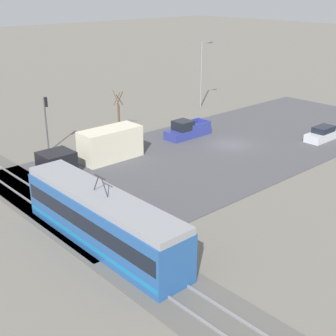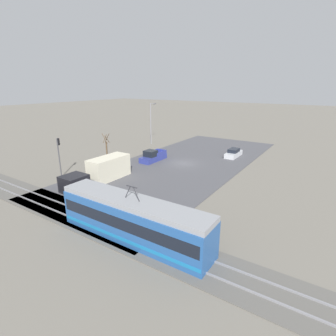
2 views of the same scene
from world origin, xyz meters
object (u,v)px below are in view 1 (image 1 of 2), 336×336
object	(u,v)px
street_tree	(119,115)
street_lamp_near_crossing	(202,70)
light_rail_tram	(102,220)
pickup_truck	(187,130)
box_truck	(98,148)
sedan_car_0	(323,134)
traffic_light_pole	(46,117)

from	to	relation	value
street_tree	street_lamp_near_crossing	world-z (taller)	street_lamp_near_crossing
light_rail_tram	street_lamp_near_crossing	world-z (taller)	street_lamp_near_crossing
pickup_truck	light_rail_tram	bearing A→B (deg)	122.55
box_truck	street_tree	xyz separation A→B (m)	(5.99, -6.83, 0.79)
light_rail_tram	street_lamp_near_crossing	size ratio (longest dim) A/B	1.62
box_truck	sedan_car_0	size ratio (longest dim) A/B	2.15
box_truck	pickup_truck	world-z (taller)	box_truck
box_truck	traffic_light_pole	xyz separation A→B (m)	(6.18, 1.80, 2.10)
street_tree	street_lamp_near_crossing	distance (m)	16.52
box_truck	light_rail_tram	bearing A→B (deg)	146.85
light_rail_tram	street_lamp_near_crossing	distance (m)	37.85
light_rail_tram	street_lamp_near_crossing	xyz separation A→B (m)	(21.32, -31.11, 3.20)
light_rail_tram	traffic_light_pole	world-z (taller)	traffic_light_pole
sedan_car_0	street_tree	bearing A→B (deg)	42.73
sedan_car_0	traffic_light_pole	xyz separation A→B (m)	(16.55, 23.75, 2.88)
light_rail_tram	traffic_light_pole	distance (m)	19.90
light_rail_tram	sedan_car_0	world-z (taller)	light_rail_tram
pickup_truck	traffic_light_pole	distance (m)	15.06
box_truck	traffic_light_pole	size ratio (longest dim) A/B	1.84
sedan_car_0	street_lamp_near_crossing	world-z (taller)	street_lamp_near_crossing
pickup_truck	street_lamp_near_crossing	size ratio (longest dim) A/B	0.62
box_truck	pickup_truck	bearing A→B (deg)	-89.28
box_truck	street_lamp_near_crossing	xyz separation A→B (m)	(8.74, -22.89, 3.53)
light_rail_tram	street_tree	size ratio (longest dim) A/B	2.84
street_lamp_near_crossing	pickup_truck	bearing A→B (deg)	127.57
pickup_truck	street_lamp_near_crossing	world-z (taller)	street_lamp_near_crossing
traffic_light_pole	street_tree	distance (m)	8.73
light_rail_tram	traffic_light_pole	xyz separation A→B (m)	(18.76, -6.42, 1.77)
light_rail_tram	box_truck	bearing A→B (deg)	-33.15
box_truck	street_tree	world-z (taller)	street_tree
traffic_light_pole	street_tree	bearing A→B (deg)	-91.26
street_tree	street_lamp_near_crossing	bearing A→B (deg)	-80.27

